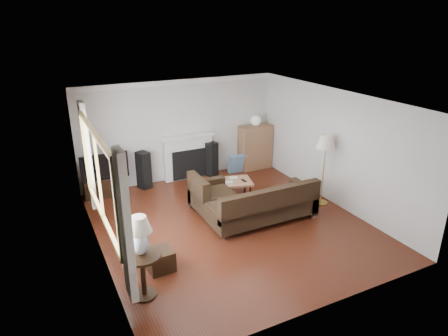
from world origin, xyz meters
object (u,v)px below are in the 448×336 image
bookshelf (255,147)px  coffee_table (227,190)px  side_table (143,275)px  sectional_sofa (262,203)px  floor_lamp (323,170)px  tv_stand (104,187)px

bookshelf → coffee_table: 2.17m
bookshelf → side_table: bookshelf is taller
coffee_table → sectional_sofa: bearing=-67.9°
bookshelf → sectional_sofa: 3.02m
sectional_sofa → floor_lamp: size_ratio=1.51×
bookshelf → sectional_sofa: (-1.41, -2.67, -0.20)m
bookshelf → sectional_sofa: bookshelf is taller
bookshelf → floor_lamp: bearing=-86.0°
tv_stand → side_table: bearing=-92.3°
sectional_sofa → coffee_table: sectional_sofa is taller
coffee_table → floor_lamp: floor_lamp is taller
tv_stand → bookshelf: 4.05m
tv_stand → coffee_table: (2.45, -1.42, -0.01)m
bookshelf → side_table: (-4.19, -3.88, -0.23)m
tv_stand → coffee_table: size_ratio=0.80×
tv_stand → floor_lamp: floor_lamp is taller
floor_lamp → side_table: (-4.37, -1.31, -0.43)m
tv_stand → sectional_sofa: bearing=-45.3°
tv_stand → sectional_sofa: 3.73m
tv_stand → coffee_table: bearing=-30.0°
coffee_table → side_table: side_table is taller
sectional_sofa → coffee_table: bearing=97.8°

